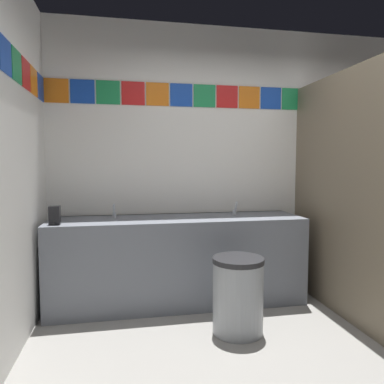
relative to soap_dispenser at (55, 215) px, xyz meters
name	(u,v)px	position (x,y,z in m)	size (l,w,h in m)	color
ground_plane	(322,381)	(1.76, -1.23, -0.90)	(8.47, 8.47, 0.00)	gray
wall_back	(236,160)	(1.76, 0.53, 0.47)	(3.85, 0.09, 2.74)	white
vanity_counter	(178,259)	(1.08, 0.19, -0.48)	(2.38, 0.61, 0.83)	slate
faucet_left	(114,213)	(0.48, 0.28, -0.03)	(0.04, 0.10, 0.14)	silver
faucet_right	(235,210)	(1.67, 0.28, -0.03)	(0.04, 0.10, 0.14)	silver
soap_dispenser	(55,215)	(0.00, 0.00, 0.00)	(0.09, 0.09, 0.16)	black
stall_divider	(372,196)	(2.61, -0.52, 0.16)	(0.92, 1.51, 2.14)	#726651
toilet	(360,263)	(2.98, 0.12, -0.60)	(0.39, 0.49, 0.74)	white
trash_bin	(238,295)	(1.45, -0.51, -0.60)	(0.41, 0.41, 0.60)	#999EA3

